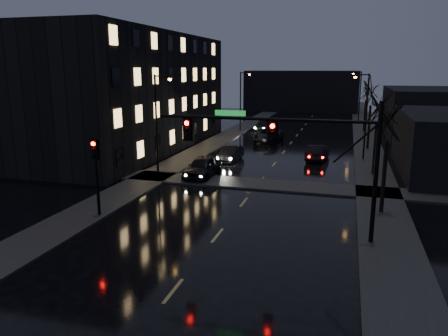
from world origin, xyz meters
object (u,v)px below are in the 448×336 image
Objects in this scene: oncoming_car_a at (203,167)px; lead_car at (318,152)px; oncoming_car_b at (230,153)px; oncoming_car_d at (262,126)px; oncoming_car_c at (268,135)px.

oncoming_car_a reaches higher than lead_car.
oncoming_car_b is 0.93× the size of oncoming_car_d.
oncoming_car_c reaches higher than lead_car.
oncoming_car_c is 9.59m from oncoming_car_d.
oncoming_car_d is (-0.94, 20.85, -0.04)m from oncoming_car_b.
oncoming_car_c is at bearing -48.48° from lead_car.
lead_car is at bearing -69.85° from oncoming_car_d.
oncoming_car_b reaches higher than oncoming_car_d.
lead_car is (8.29, 9.30, -0.11)m from oncoming_car_a.
oncoming_car_b is (0.45, 6.74, -0.14)m from oncoming_car_a.
oncoming_car_a reaches higher than oncoming_car_d.
oncoming_car_a is 1.09× the size of oncoming_car_d.
oncoming_car_c is at bearing -80.48° from oncoming_car_d.
oncoming_car_c is 1.30× the size of lead_car.
oncoming_car_a is 0.86× the size of oncoming_car_c.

